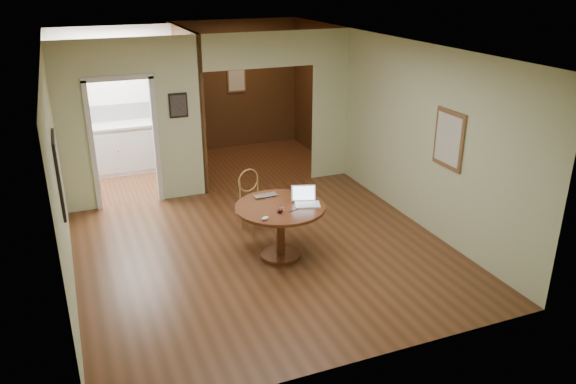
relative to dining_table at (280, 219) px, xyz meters
name	(u,v)px	position (x,y,z in m)	size (l,w,h in m)	color
floor	(267,253)	(-0.15, 0.15, -0.56)	(5.00, 5.00, 0.00)	#4C2C15
room_shell	(180,115)	(-0.61, 3.25, 0.73)	(5.20, 7.50, 5.00)	white
dining_table	(280,219)	(0.00, 0.00, 0.00)	(1.20, 1.20, 0.75)	#5D2717
chair	(252,197)	(-0.06, 0.98, -0.04)	(0.49, 0.49, 0.93)	#AC7C3D
open_laptop	(306,199)	(0.34, -0.05, 0.26)	(0.38, 0.38, 0.23)	white
closed_laptop	(267,197)	(-0.07, 0.33, 0.21)	(0.32, 0.21, 0.03)	#A9A8AD
mouse	(265,218)	(-0.34, -0.34, 0.22)	(0.11, 0.06, 0.04)	white
wine_glass	(280,209)	(-0.09, -0.21, 0.24)	(0.09, 0.09, 0.10)	white
pen	(293,211)	(0.09, -0.22, 0.20)	(0.01, 0.01, 0.13)	navy
kitchen_cabinet	(125,148)	(-1.50, 4.35, -0.08)	(2.06, 0.60, 0.94)	silver
grocery_bag	(158,112)	(-0.81, 4.35, 0.55)	(0.33, 0.28, 0.33)	tan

